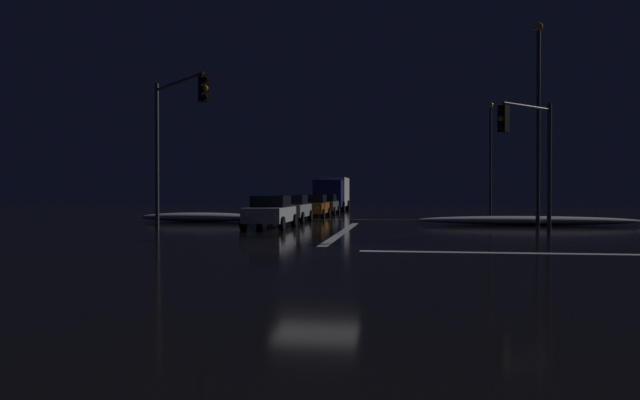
{
  "coord_description": "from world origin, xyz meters",
  "views": [
    {
      "loc": [
        2.48,
        -17.29,
        1.73
      ],
      "look_at": [
        -1.53,
        11.96,
        1.34
      ],
      "focal_mm": 32.96,
      "sensor_mm": 36.0,
      "label": 1
    }
  ],
  "objects_px": {
    "sedan_orange": "(313,206)",
    "streetlamp_right_near": "(538,111)",
    "traffic_signal_nw": "(174,124)",
    "streetlamp_right_far": "(490,150)",
    "sedan_white": "(270,212)",
    "sedan_silver": "(291,208)",
    "sedan_gray": "(325,204)",
    "traffic_signal_ne": "(529,142)",
    "box_truck": "(333,193)"
  },
  "relations": [
    {
      "from": "sedan_orange",
      "to": "streetlamp_right_near",
      "type": "xyz_separation_m",
      "value": [
        12.9,
        -8.4,
        5.1
      ]
    },
    {
      "from": "sedan_orange",
      "to": "traffic_signal_nw",
      "type": "height_order",
      "value": "traffic_signal_nw"
    },
    {
      "from": "streetlamp_right_far",
      "to": "streetlamp_right_near",
      "type": "bearing_deg",
      "value": -90.0
    },
    {
      "from": "sedan_white",
      "to": "streetlamp_right_far",
      "type": "distance_m",
      "value": 24.03
    },
    {
      "from": "sedan_white",
      "to": "traffic_signal_nw",
      "type": "distance_m",
      "value": 6.11
    },
    {
      "from": "sedan_silver",
      "to": "sedan_gray",
      "type": "bearing_deg",
      "value": 87.58
    },
    {
      "from": "streetlamp_right_near",
      "to": "streetlamp_right_far",
      "type": "bearing_deg",
      "value": 90.0
    },
    {
      "from": "sedan_silver",
      "to": "streetlamp_right_far",
      "type": "relative_size",
      "value": 0.49
    },
    {
      "from": "traffic_signal_nw",
      "to": "traffic_signal_ne",
      "type": "height_order",
      "value": "traffic_signal_nw"
    },
    {
      "from": "sedan_silver",
      "to": "traffic_signal_nw",
      "type": "relative_size",
      "value": 0.64
    },
    {
      "from": "sedan_white",
      "to": "sedan_silver",
      "type": "distance_m",
      "value": 6.38
    },
    {
      "from": "sedan_white",
      "to": "traffic_signal_nw",
      "type": "height_order",
      "value": "traffic_signal_nw"
    },
    {
      "from": "sedan_gray",
      "to": "sedan_white",
      "type": "bearing_deg",
      "value": -91.05
    },
    {
      "from": "sedan_orange",
      "to": "traffic_signal_ne",
      "type": "xyz_separation_m",
      "value": [
        11.17,
        -14.63,
        2.99
      ]
    },
    {
      "from": "box_truck",
      "to": "streetlamp_right_far",
      "type": "xyz_separation_m",
      "value": [
        13.09,
        -5.84,
        3.36
      ]
    },
    {
      "from": "sedan_orange",
      "to": "sedan_gray",
      "type": "distance_m",
      "value": 5.87
    },
    {
      "from": "sedan_gray",
      "to": "traffic_signal_nw",
      "type": "distance_m",
      "value": 21.62
    },
    {
      "from": "box_truck",
      "to": "streetlamp_right_near",
      "type": "bearing_deg",
      "value": -59.06
    },
    {
      "from": "sedan_orange",
      "to": "sedan_white",
      "type": "bearing_deg",
      "value": -91.32
    },
    {
      "from": "sedan_white",
      "to": "streetlamp_right_near",
      "type": "distance_m",
      "value": 14.59
    },
    {
      "from": "streetlamp_right_far",
      "to": "streetlamp_right_near",
      "type": "xyz_separation_m",
      "value": [
        0.0,
        -16.0,
        0.84
      ]
    },
    {
      "from": "sedan_white",
      "to": "traffic_signal_ne",
      "type": "height_order",
      "value": "traffic_signal_ne"
    },
    {
      "from": "traffic_signal_nw",
      "to": "streetlamp_right_near",
      "type": "height_order",
      "value": "streetlamp_right_near"
    },
    {
      "from": "sedan_gray",
      "to": "box_truck",
      "type": "height_order",
      "value": "box_truck"
    },
    {
      "from": "sedan_gray",
      "to": "streetlamp_right_near",
      "type": "distance_m",
      "value": 19.87
    },
    {
      "from": "traffic_signal_nw",
      "to": "streetlamp_right_far",
      "type": "xyz_separation_m",
      "value": [
        16.79,
        22.62,
        0.36
      ]
    },
    {
      "from": "sedan_orange",
      "to": "streetlamp_right_far",
      "type": "relative_size",
      "value": 0.49
    },
    {
      "from": "traffic_signal_ne",
      "to": "box_truck",
      "type": "bearing_deg",
      "value": 112.03
    },
    {
      "from": "box_truck",
      "to": "traffic_signal_nw",
      "type": "distance_m",
      "value": 28.86
    },
    {
      "from": "box_truck",
      "to": "streetlamp_right_far",
      "type": "height_order",
      "value": "streetlamp_right_far"
    },
    {
      "from": "traffic_signal_nw",
      "to": "box_truck",
      "type": "bearing_deg",
      "value": 82.6
    },
    {
      "from": "box_truck",
      "to": "traffic_signal_nw",
      "type": "relative_size",
      "value": 1.22
    },
    {
      "from": "sedan_white",
      "to": "sedan_orange",
      "type": "relative_size",
      "value": 1.0
    },
    {
      "from": "sedan_white",
      "to": "sedan_silver",
      "type": "xyz_separation_m",
      "value": [
        -0.16,
        6.37,
        0.0
      ]
    },
    {
      "from": "sedan_silver",
      "to": "sedan_gray",
      "type": "height_order",
      "value": "same"
    },
    {
      "from": "sedan_silver",
      "to": "sedan_gray",
      "type": "relative_size",
      "value": 1.0
    },
    {
      "from": "traffic_signal_nw",
      "to": "traffic_signal_ne",
      "type": "relative_size",
      "value": 1.23
    },
    {
      "from": "box_truck",
      "to": "traffic_signal_ne",
      "type": "xyz_separation_m",
      "value": [
        11.36,
        -28.07,
        2.08
      ]
    },
    {
      "from": "sedan_orange",
      "to": "traffic_signal_ne",
      "type": "height_order",
      "value": "traffic_signal_ne"
    },
    {
      "from": "sedan_silver",
      "to": "box_truck",
      "type": "distance_m",
      "value": 19.12
    },
    {
      "from": "sedan_white",
      "to": "traffic_signal_ne",
      "type": "distance_m",
      "value": 12.11
    },
    {
      "from": "traffic_signal_ne",
      "to": "streetlamp_right_far",
      "type": "height_order",
      "value": "streetlamp_right_far"
    },
    {
      "from": "traffic_signal_ne",
      "to": "sedan_orange",
      "type": "bearing_deg",
      "value": 127.36
    },
    {
      "from": "sedan_silver",
      "to": "traffic_signal_ne",
      "type": "distance_m",
      "value": 14.97
    },
    {
      "from": "traffic_signal_ne",
      "to": "sedan_gray",
      "type": "bearing_deg",
      "value": 118.47
    },
    {
      "from": "box_truck",
      "to": "streetlamp_right_far",
      "type": "relative_size",
      "value": 0.94
    },
    {
      "from": "sedan_orange",
      "to": "traffic_signal_nw",
      "type": "xyz_separation_m",
      "value": [
        -3.89,
        -15.02,
        3.91
      ]
    },
    {
      "from": "sedan_orange",
      "to": "streetlamp_right_near",
      "type": "relative_size",
      "value": 0.42
    },
    {
      "from": "sedan_gray",
      "to": "streetlamp_right_far",
      "type": "distance_m",
      "value": 13.65
    },
    {
      "from": "sedan_silver",
      "to": "traffic_signal_ne",
      "type": "height_order",
      "value": "traffic_signal_ne"
    }
  ]
}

